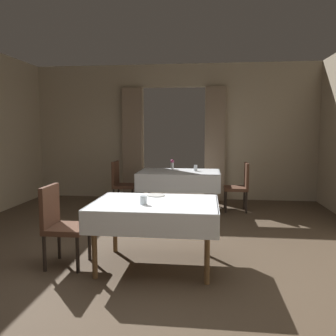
% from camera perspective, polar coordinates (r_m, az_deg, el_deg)
% --- Properties ---
extents(ground, '(10.08, 10.08, 0.00)m').
position_cam_1_polar(ground, '(3.95, -5.24, -16.87)').
color(ground, '#4C3D2D').
extents(wall_back, '(6.40, 0.27, 3.00)m').
position_cam_1_polar(wall_back, '(7.77, 0.97, 6.03)').
color(wall_back, tan).
rests_on(wall_back, ground).
extents(dining_table_mid, '(1.41, 1.04, 0.75)m').
position_cam_1_polar(dining_table_mid, '(3.90, -2.10, -6.87)').
color(dining_table_mid, brown).
rests_on(dining_table_mid, ground).
extents(dining_table_far, '(1.58, 1.05, 0.75)m').
position_cam_1_polar(dining_table_far, '(6.72, 1.89, -1.36)').
color(dining_table_far, brown).
rests_on(dining_table_far, ground).
extents(chair_mid_left, '(0.44, 0.44, 0.93)m').
position_cam_1_polar(chair_mid_left, '(4.15, -17.50, -8.48)').
color(chair_mid_left, black).
rests_on(chair_mid_left, ground).
extents(chair_far_right, '(0.44, 0.44, 0.93)m').
position_cam_1_polar(chair_far_right, '(6.73, 11.88, -2.68)').
color(chair_far_right, black).
rests_on(chair_far_right, ground).
extents(chair_far_left, '(0.44, 0.44, 0.93)m').
position_cam_1_polar(chair_far_left, '(6.95, -7.78, -2.31)').
color(chair_far_left, black).
rests_on(chair_far_left, ground).
extents(plate_mid_a, '(0.22, 0.22, 0.01)m').
position_cam_1_polar(plate_mid_a, '(4.24, -2.04, -4.54)').
color(plate_mid_a, white).
rests_on(plate_mid_a, dining_table_mid).
extents(glass_mid_b, '(0.08, 0.08, 0.10)m').
position_cam_1_polar(glass_mid_b, '(3.74, -4.10, -5.36)').
color(glass_mid_b, silver).
rests_on(glass_mid_b, dining_table_mid).
extents(flower_vase_far, '(0.07, 0.07, 0.20)m').
position_cam_1_polar(flower_vase_far, '(7.09, 0.71, 0.69)').
color(flower_vase_far, silver).
rests_on(flower_vase_far, dining_table_far).
extents(glass_far_b, '(0.07, 0.07, 0.12)m').
position_cam_1_polar(glass_far_b, '(6.77, 4.61, 0.01)').
color(glass_far_b, silver).
rests_on(glass_far_b, dining_table_far).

